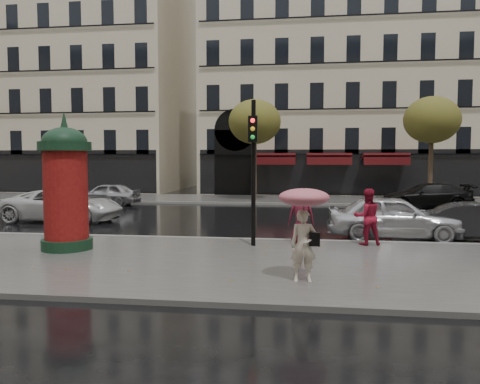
# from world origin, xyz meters

# --- Properties ---
(ground) EXTENTS (160.00, 160.00, 0.00)m
(ground) POSITION_xyz_m (0.00, 0.00, 0.00)
(ground) COLOR black
(ground) RESTS_ON ground
(near_sidewalk) EXTENTS (90.00, 7.00, 0.12)m
(near_sidewalk) POSITION_xyz_m (0.00, -0.50, 0.06)
(near_sidewalk) COLOR #474744
(near_sidewalk) RESTS_ON ground
(far_sidewalk) EXTENTS (90.00, 6.00, 0.12)m
(far_sidewalk) POSITION_xyz_m (0.00, 19.00, 0.06)
(far_sidewalk) COLOR #474744
(far_sidewalk) RESTS_ON ground
(near_kerb) EXTENTS (90.00, 0.25, 0.14)m
(near_kerb) POSITION_xyz_m (0.00, 3.00, 0.07)
(near_kerb) COLOR slate
(near_kerb) RESTS_ON ground
(far_kerb) EXTENTS (90.00, 0.25, 0.14)m
(far_kerb) POSITION_xyz_m (0.00, 16.00, 0.07)
(far_kerb) COLOR slate
(far_kerb) RESTS_ON ground
(zebra_crossing) EXTENTS (3.60, 11.75, 0.01)m
(zebra_crossing) POSITION_xyz_m (6.00, 9.60, 0.01)
(zebra_crossing) COLOR silver
(zebra_crossing) RESTS_ON ground
(bldg_far_corner) EXTENTS (26.00, 14.00, 22.90)m
(bldg_far_corner) POSITION_xyz_m (6.00, 30.00, 11.31)
(bldg_far_corner) COLOR #B7A88C
(bldg_far_corner) RESTS_ON ground
(bldg_far_left) EXTENTS (24.00, 14.00, 22.90)m
(bldg_far_left) POSITION_xyz_m (-22.00, 30.00, 11.31)
(bldg_far_left) COLOR #B7A88C
(bldg_far_left) RESTS_ON ground
(tree_far_left) EXTENTS (3.40, 3.40, 6.64)m
(tree_far_left) POSITION_xyz_m (-2.00, 18.00, 5.17)
(tree_far_left) COLOR #38281C
(tree_far_left) RESTS_ON ground
(tree_far_right) EXTENTS (3.40, 3.40, 6.64)m
(tree_far_right) POSITION_xyz_m (9.00, 18.00, 5.17)
(tree_far_right) COLOR #38281C
(tree_far_right) RESTS_ON ground
(woman_umbrella) EXTENTS (1.09, 1.09, 2.10)m
(woman_umbrella) POSITION_xyz_m (1.15, -2.30, 1.51)
(woman_umbrella) COLOR beige
(woman_umbrella) RESTS_ON near_sidewalk
(woman_red) EXTENTS (0.97, 0.82, 1.75)m
(woman_red) POSITION_xyz_m (3.11, 2.40, 0.99)
(woman_red) COLOR maroon
(woman_red) RESTS_ON near_sidewalk
(man_burgundy) EXTENTS (0.88, 0.62, 1.69)m
(man_burgundy) POSITION_xyz_m (1.09, 2.40, 0.97)
(man_burgundy) COLOR #531020
(man_burgundy) RESTS_ON near_sidewalk
(morris_column) EXTENTS (1.50, 1.50, 4.05)m
(morris_column) POSITION_xyz_m (-5.78, 0.50, 2.06)
(morris_column) COLOR black
(morris_column) RESTS_ON near_sidewalk
(traffic_light) EXTENTS (0.28, 0.42, 4.44)m
(traffic_light) POSITION_xyz_m (-0.37, 1.71, 2.81)
(traffic_light) COLOR black
(traffic_light) RESTS_ON near_sidewalk
(car_silver) EXTENTS (4.59, 1.98, 1.54)m
(car_silver) POSITION_xyz_m (4.26, 4.29, 0.77)
(car_silver) COLOR silver
(car_silver) RESTS_ON ground
(car_white) EXTENTS (5.31, 2.59, 1.46)m
(car_white) POSITION_xyz_m (-9.44, 7.07, 0.73)
(car_white) COLOR silver
(car_white) RESTS_ON ground
(car_black) EXTENTS (5.02, 2.29, 1.42)m
(car_black) POSITION_xyz_m (8.04, 15.00, 0.71)
(car_black) COLOR black
(car_black) RESTS_ON ground
(car_far_silver) EXTENTS (4.05, 1.72, 1.37)m
(car_far_silver) POSITION_xyz_m (-10.57, 14.31, 0.68)
(car_far_silver) COLOR #9F9FA3
(car_far_silver) RESTS_ON ground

